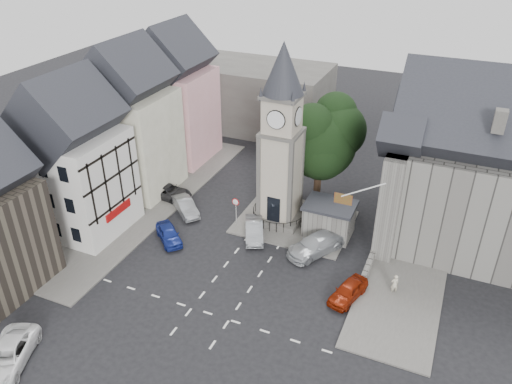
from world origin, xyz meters
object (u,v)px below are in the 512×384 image
at_px(car_west_blue, 169,234).
at_px(pedestrian, 395,284).
at_px(clock_tower, 281,138).
at_px(car_east_red, 348,291).
at_px(stone_shelter, 329,219).

distance_m(car_west_blue, pedestrian, 19.03).
bearing_deg(car_west_blue, clock_tower, -5.64).
bearing_deg(car_east_red, pedestrian, 50.23).
xyz_separation_m(clock_tower, car_east_red, (8.50, -7.97, -7.46)).
bearing_deg(car_east_red, car_west_blue, -166.78).
relative_size(stone_shelter, car_east_red, 1.11).
bearing_deg(pedestrian, car_west_blue, -30.34).
xyz_separation_m(clock_tower, car_west_blue, (-7.50, -6.98, -7.46)).
height_order(car_west_blue, pedestrian, pedestrian).
bearing_deg(car_east_red, stone_shelter, 133.10).
relative_size(clock_tower, stone_shelter, 3.78).
distance_m(clock_tower, car_west_blue, 12.67).
xyz_separation_m(stone_shelter, car_west_blue, (-12.30, -6.49, -0.88)).
height_order(car_east_red, pedestrian, pedestrian).
bearing_deg(stone_shelter, clock_tower, 174.16).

